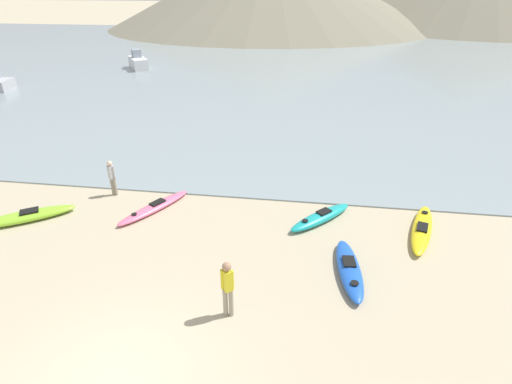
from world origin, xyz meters
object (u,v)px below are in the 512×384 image
at_px(kayak_on_sand_1, 154,207).
at_px(person_near_foreground, 228,286).
at_px(moored_boat_1, 138,62).
at_px(person_near_waterline, 112,176).
at_px(kayak_on_sand_4, 321,217).
at_px(kayak_on_sand_0, 349,269).
at_px(kayak_on_sand_2, 25,216).
at_px(kayak_on_sand_3, 422,229).
at_px(moored_boat_0, 189,33).

height_order(kayak_on_sand_1, person_near_foreground, person_near_foreground).
relative_size(kayak_on_sand_1, moored_boat_1, 0.89).
bearing_deg(person_near_waterline, kayak_on_sand_4, -5.77).
bearing_deg(person_near_foreground, kayak_on_sand_0, 33.76).
distance_m(kayak_on_sand_0, kayak_on_sand_4, 3.08).
height_order(kayak_on_sand_2, kayak_on_sand_3, kayak_on_sand_2).
height_order(kayak_on_sand_2, moored_boat_1, moored_boat_1).
xyz_separation_m(kayak_on_sand_2, kayak_on_sand_3, (14.50, 1.26, -0.01)).
height_order(kayak_on_sand_1, kayak_on_sand_2, kayak_on_sand_2).
xyz_separation_m(kayak_on_sand_0, kayak_on_sand_1, (-7.31, 2.83, -0.04)).
bearing_deg(person_near_waterline, kayak_on_sand_0, -22.05).
relative_size(kayak_on_sand_3, person_near_foreground, 2.03).
relative_size(kayak_on_sand_3, person_near_waterline, 2.27).
bearing_deg(moored_boat_0, kayak_on_sand_1, -74.78).
xyz_separation_m(kayak_on_sand_0, kayak_on_sand_2, (-11.80, 1.39, 0.01)).
bearing_deg(kayak_on_sand_1, kayak_on_sand_4, 1.06).
distance_m(kayak_on_sand_2, person_near_waterline, 3.46).
bearing_deg(person_near_foreground, kayak_on_sand_2, 157.01).
bearing_deg(kayak_on_sand_0, kayak_on_sand_1, 158.82).
height_order(moored_boat_0, moored_boat_1, moored_boat_0).
distance_m(kayak_on_sand_0, kayak_on_sand_2, 11.88).
bearing_deg(person_near_foreground, kayak_on_sand_1, 128.47).
xyz_separation_m(kayak_on_sand_4, moored_boat_1, (-18.52, 27.05, 0.54)).
bearing_deg(kayak_on_sand_3, person_near_waterline, 174.54).
xyz_separation_m(kayak_on_sand_3, person_near_foreground, (-6.00, -4.87, 0.83)).
bearing_deg(kayak_on_sand_3, person_near_foreground, -140.97).
distance_m(kayak_on_sand_1, kayak_on_sand_2, 4.71).
distance_m(kayak_on_sand_0, person_near_waterline, 10.20).
bearing_deg(kayak_on_sand_0, person_near_waterline, 157.95).
distance_m(kayak_on_sand_2, person_near_foreground, 9.26).
bearing_deg(kayak_on_sand_3, kayak_on_sand_4, 175.28).
bearing_deg(kayak_on_sand_3, moored_boat_1, 128.93).
relative_size(kayak_on_sand_4, moored_boat_0, 0.54).
xyz_separation_m(kayak_on_sand_4, person_near_waterline, (-8.56, 0.87, 0.72)).
relative_size(kayak_on_sand_3, kayak_on_sand_4, 1.33).
distance_m(kayak_on_sand_3, person_near_waterline, 12.20).
xyz_separation_m(kayak_on_sand_3, kayak_on_sand_4, (-3.57, 0.29, 0.00)).
bearing_deg(kayak_on_sand_3, moored_boat_0, 114.76).
distance_m(kayak_on_sand_4, moored_boat_1, 32.79).
bearing_deg(kayak_on_sand_4, kayak_on_sand_2, -171.89).
relative_size(kayak_on_sand_0, person_near_foreground, 1.77).
bearing_deg(kayak_on_sand_0, kayak_on_sand_4, 106.35).
distance_m(person_near_waterline, moored_boat_0, 52.93).
relative_size(kayak_on_sand_2, person_near_waterline, 2.14).
relative_size(kayak_on_sand_1, kayak_on_sand_3, 0.93).
relative_size(kayak_on_sand_1, person_near_foreground, 1.88).
xyz_separation_m(person_near_foreground, moored_boat_0, (-18.29, 57.54, -0.24)).
bearing_deg(moored_boat_0, kayak_on_sand_0, -68.68).
xyz_separation_m(kayak_on_sand_2, kayak_on_sand_4, (10.93, 1.56, -0.01)).
height_order(kayak_on_sand_0, person_near_foreground, person_near_foreground).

